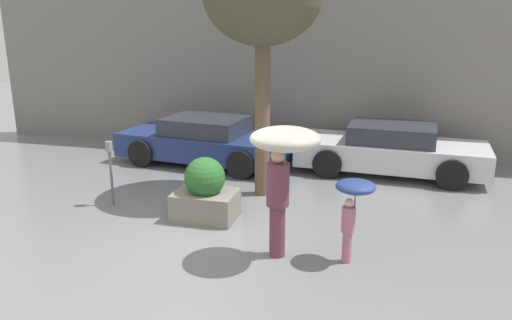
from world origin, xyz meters
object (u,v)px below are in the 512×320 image
object	(u,v)px
parked_car_near	(206,141)
planter_box	(205,193)
person_child	(353,199)
parked_car_far	(391,150)
parking_meter	(110,160)
person_adult	(283,156)

from	to	relation	value
parked_car_near	planter_box	bearing A→B (deg)	-152.54
person_child	parked_car_far	bearing A→B (deg)	51.50
parked_car_far	parking_meter	size ratio (longest dim) A/B	3.45
person_child	parking_meter	xyz separation A→B (m)	(-4.89, 1.27, -0.08)
parked_car_near	parked_car_far	distance (m)	4.71
person_adult	parked_car_far	distance (m)	5.56
parked_car_far	parked_car_near	bearing A→B (deg)	97.88
person_adult	parked_car_near	distance (m)	5.86
parked_car_near	person_child	bearing A→B (deg)	-131.49
planter_box	parked_car_far	bearing A→B (deg)	49.81
planter_box	parked_car_near	xyz separation A→B (m)	(-1.35, 3.62, 0.07)
person_child	parking_meter	size ratio (longest dim) A/B	1.00
parked_car_near	parked_car_far	bearing A→B (deg)	-78.71
planter_box	parked_car_far	distance (m)	5.20
person_child	planter_box	bearing A→B (deg)	126.79
parked_car_far	parking_meter	world-z (taller)	parking_meter
person_adult	person_child	world-z (taller)	person_adult
parked_car_near	parked_car_far	xyz separation A→B (m)	(4.70, 0.35, -0.00)
person_adult	parked_car_far	world-z (taller)	person_adult
person_child	parked_car_far	size ratio (longest dim) A/B	0.29
planter_box	parked_car_near	distance (m)	3.86
planter_box	person_child	size ratio (longest dim) A/B	0.91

